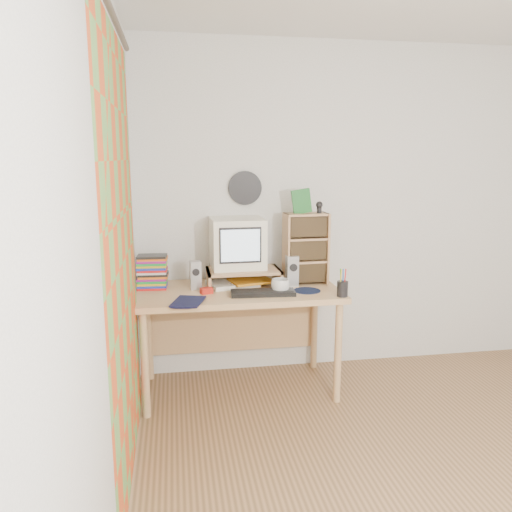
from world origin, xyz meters
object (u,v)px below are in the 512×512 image
object	(u,v)px
keyboard	(263,293)
dvd_stack	(152,268)
desk	(237,305)
crt_monitor	(238,244)
diary	(174,300)
cd_rack	(306,248)
mug	(280,286)

from	to	relation	value
keyboard	dvd_stack	xyz separation A→B (m)	(-0.73, 0.30, 0.13)
desk	keyboard	world-z (taller)	keyboard
desk	crt_monitor	size ratio (longest dim) A/B	3.74
keyboard	diary	bearing A→B (deg)	-166.80
desk	dvd_stack	distance (m)	0.65
keyboard	cd_rack	bearing A→B (deg)	40.66
dvd_stack	diary	world-z (taller)	dvd_stack
cd_rack	diary	world-z (taller)	cd_rack
desk	keyboard	distance (m)	0.31
cd_rack	diary	distance (m)	1.04
mug	cd_rack	bearing A→B (deg)	46.67
cd_rack	mug	bearing A→B (deg)	-136.22
cd_rack	diary	size ratio (longest dim) A/B	2.34
desk	keyboard	xyz separation A→B (m)	(0.14, -0.23, 0.15)
mug	dvd_stack	bearing A→B (deg)	161.88
crt_monitor	keyboard	xyz separation A→B (m)	(0.13, -0.32, -0.28)
crt_monitor	dvd_stack	bearing A→B (deg)	-179.20
cd_rack	desk	bearing A→B (deg)	-178.51
mug	diary	xyz separation A→B (m)	(-0.71, -0.11, -0.03)
desk	cd_rack	size ratio (longest dim) A/B	2.73
mug	crt_monitor	bearing A→B (deg)	129.36
dvd_stack	diary	bearing A→B (deg)	-65.93
crt_monitor	desk	bearing A→B (deg)	-102.99
cd_rack	crt_monitor	bearing A→B (deg)	171.49
desk	crt_monitor	xyz separation A→B (m)	(0.02, 0.09, 0.43)
crt_monitor	diary	xyz separation A→B (m)	(-0.46, -0.42, -0.28)
diary	mug	bearing A→B (deg)	25.94
crt_monitor	mug	size ratio (longest dim) A/B	2.99
keyboard	diary	xyz separation A→B (m)	(-0.59, -0.10, 0.01)
dvd_stack	cd_rack	distance (m)	1.10
dvd_stack	cd_rack	world-z (taller)	cd_rack
crt_monitor	cd_rack	world-z (taller)	cd_rack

